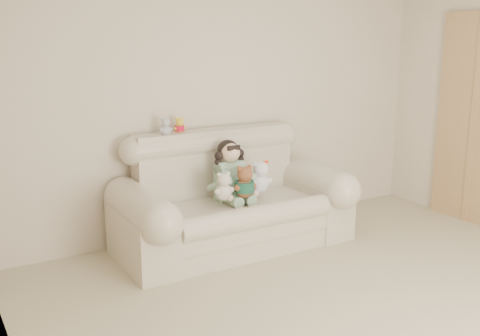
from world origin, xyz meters
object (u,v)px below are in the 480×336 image
brown_teddy (244,179)px  white_cat (260,174)px  cream_teddy (223,184)px  sofa (234,191)px  seated_child (230,170)px

brown_teddy → white_cat: size_ratio=0.97×
white_cat → brown_teddy: bearing=179.0°
cream_teddy → brown_teddy: bearing=-8.3°
sofa → seated_child: bearing=88.5°
white_cat → cream_teddy: 0.39m
brown_teddy → white_cat: (0.20, 0.06, 0.01)m
sofa → brown_teddy: size_ratio=6.24×
white_cat → cream_teddy: (-0.39, -0.04, -0.03)m
seated_child → brown_teddy: size_ratio=1.65×
seated_child → white_cat: 0.27m
sofa → seated_child: 0.20m
brown_teddy → white_cat: white_cat is taller
sofa → brown_teddy: 0.22m
seated_child → sofa: bearing=-94.3°
sofa → brown_teddy: sofa is taller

